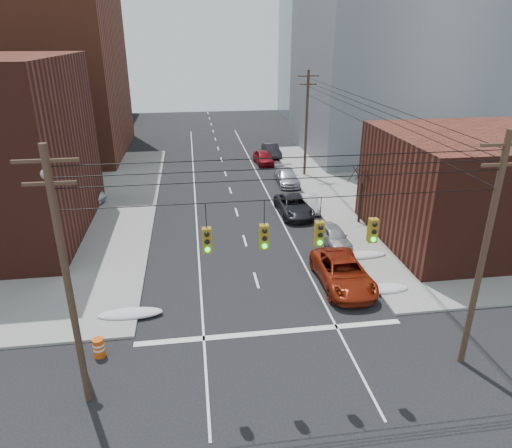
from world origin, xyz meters
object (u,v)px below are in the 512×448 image
object	(u,v)px
lot_car_a	(45,211)
lot_car_b	(79,195)
construction_barrel	(99,347)
parked_car_b	(309,203)
parked_car_d	(287,177)
parked_car_e	(263,158)
red_pickup	(343,273)
parked_car_a	(334,236)
lot_car_d	(21,190)
parked_car_f	(271,150)
parked_car_c	(294,206)

from	to	relation	value
lot_car_a	lot_car_b	xyz separation A→B (m)	(1.83, 3.89, -0.01)
construction_barrel	parked_car_b	bearing A→B (deg)	50.04
parked_car_d	parked_car_e	world-z (taller)	parked_car_e
red_pickup	parked_car_d	size ratio (longest dim) A/B	1.20
parked_car_e	lot_car_a	world-z (taller)	parked_car_e
parked_car_e	lot_car_b	distance (m)	21.78
lot_car_a	lot_car_b	world-z (taller)	lot_car_a
parked_car_a	parked_car_e	size ratio (longest dim) A/B	0.90
parked_car_a	lot_car_d	bearing A→B (deg)	147.68
parked_car_a	lot_car_a	distance (m)	23.54
lot_car_b	parked_car_a	bearing A→B (deg)	-99.38
red_pickup	parked_car_a	size ratio (longest dim) A/B	1.48
parked_car_a	parked_car_b	bearing A→B (deg)	86.06
parked_car_b	lot_car_a	distance (m)	22.20
red_pickup	parked_car_f	size ratio (longest dim) A/B	1.32
parked_car_f	parked_car_c	bearing A→B (deg)	-98.47
parked_car_c	lot_car_b	size ratio (longest dim) A/B	1.10
parked_car_e	construction_barrel	bearing A→B (deg)	-116.05
parked_car_c	parked_car_e	distance (m)	16.56
lot_car_d	construction_barrel	world-z (taller)	lot_car_d
parked_car_c	lot_car_a	distance (m)	20.65
parked_car_a	parked_car_e	xyz separation A→B (m)	(-1.56, 22.92, 0.08)
parked_car_b	lot_car_d	world-z (taller)	lot_car_d
parked_car_a	lot_car_a	xyz separation A→B (m)	(-22.15, 7.95, 0.15)
parked_car_d	construction_barrel	xyz separation A→B (m)	(-14.49, -25.48, -0.24)
parked_car_a	parked_car_d	xyz separation A→B (m)	(-0.38, 14.96, 0.03)
parked_car_a	parked_car_f	bearing A→B (deg)	86.27
parked_car_b	lot_car_d	xyz separation A→B (m)	(-26.11, 6.99, 0.14)
parked_car_d	parked_car_a	bearing A→B (deg)	-87.00
parked_car_d	lot_car_a	size ratio (longest dim) A/B	1.19
parked_car_d	lot_car_b	distance (m)	20.19
parked_car_b	construction_barrel	distance (m)	23.20
parked_car_e	parked_car_a	bearing A→B (deg)	-90.45
red_pickup	parked_car_f	xyz separation A→B (m)	(1.23, 32.17, -0.09)
construction_barrel	parked_car_d	bearing A→B (deg)	60.37
red_pickup	parked_car_c	world-z (taller)	red_pickup
parked_car_f	lot_car_b	xyz separation A→B (m)	(-20.36, -14.64, 0.08)
parked_car_d	lot_car_b	xyz separation A→B (m)	(-19.95, -3.12, 0.10)
lot_car_a	lot_car_b	size ratio (longest dim) A/B	0.86
parked_car_a	parked_car_f	world-z (taller)	parked_car_f
parked_car_d	parked_car_e	size ratio (longest dim) A/B	1.11
lot_car_b	construction_barrel	world-z (taller)	lot_car_b
parked_car_b	lot_car_b	size ratio (longest dim) A/B	0.76
parked_car_d	lot_car_a	distance (m)	22.88
parked_car_a	parked_car_d	size ratio (longest dim) A/B	0.81
parked_car_b	parked_car_f	distance (m)	19.22
parked_car_a	parked_car_d	distance (m)	14.96
parked_car_d	red_pickup	bearing A→B (deg)	-90.71
parked_car_e	lot_car_a	bearing A→B (deg)	-148.35
construction_barrel	lot_car_b	bearing A→B (deg)	103.71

